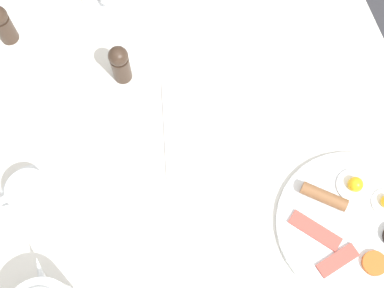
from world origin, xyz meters
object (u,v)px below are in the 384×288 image
Objects in this scene: pepper_grinder at (2,24)px; knife_by_plate at (167,129)px; breakfast_plate at (354,224)px; salt_grinder at (120,63)px; teacup_with_saucer_right at (31,194)px.

knife_by_plate is (0.28, -0.31, -0.05)m from pepper_grinder.
pepper_grinder reaches higher than breakfast_plate.
pepper_grinder and salt_grinder have the same top height.
knife_by_plate is (-0.30, 0.29, -0.01)m from breakfast_plate.
knife_by_plate is at bearing 13.93° from teacup_with_saucer_right.
pepper_grinder is at bearing 133.99° from breakfast_plate.
pepper_grinder is (-0.58, 0.60, 0.05)m from breakfast_plate.
pepper_grinder is 0.48× the size of knife_by_plate.
breakfast_plate is at bearing -44.43° from knife_by_plate.
salt_grinder is (0.22, -0.16, 0.00)m from pepper_grinder.
pepper_grinder is at bearing 143.81° from salt_grinder.
breakfast_plate reaches higher than knife_by_plate.
knife_by_plate is (0.06, -0.15, -0.05)m from salt_grinder.
salt_grinder reaches higher than breakfast_plate.
teacup_with_saucer_right is 0.38m from pepper_grinder.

